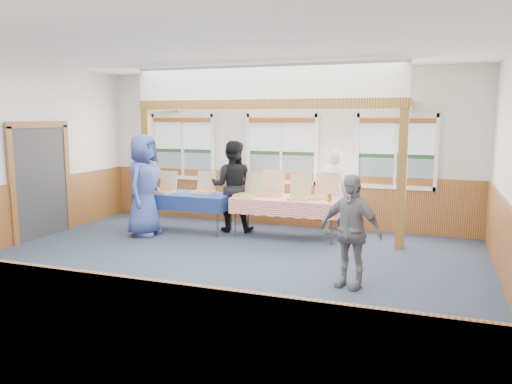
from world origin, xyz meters
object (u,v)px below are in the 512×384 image
woman_black (232,186)px  man_blue (144,185)px  person_grey (350,231)px  woman_white (334,192)px  table_right (287,200)px  table_left (185,196)px

woman_black → man_blue: man_blue is taller
woman_black → person_grey: (2.75, -2.55, -0.14)m
person_grey → woman_white: bearing=123.9°
woman_black → person_grey: bearing=125.4°
man_blue → person_grey: (4.18, -1.62, -0.21)m
man_blue → table_right: bearing=-77.7°
man_blue → woman_white: bearing=-73.4°
table_left → woman_black: 0.98m
table_right → woman_white: bearing=48.2°
man_blue → person_grey: man_blue is taller
table_right → woman_black: size_ratio=1.21×
table_right → person_grey: 2.87m
table_right → table_left: bearing=-160.9°
person_grey → man_blue: bearing=177.6°
woman_white → table_left: bearing=27.9°
table_left → table_right: size_ratio=0.94×
woman_white → person_grey: woman_white is taller
table_left → person_grey: 4.29m
woman_black → table_left: bearing=6.7°
woman_white → man_blue: 3.64m
table_right → woman_black: (-1.18, 0.15, 0.19)m
table_right → person_grey: (1.57, -2.40, 0.06)m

